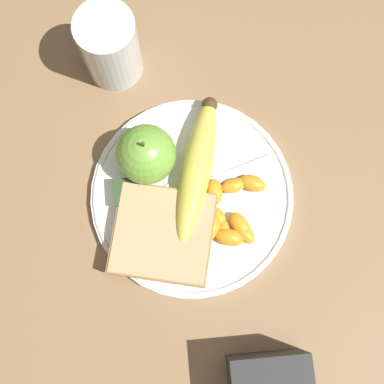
% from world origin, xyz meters
% --- Properties ---
extents(ground_plane, '(3.00, 3.00, 0.00)m').
position_xyz_m(ground_plane, '(0.00, 0.00, 0.00)').
color(ground_plane, olive).
extents(plate, '(0.25, 0.25, 0.01)m').
position_xyz_m(plate, '(0.00, 0.00, 0.01)').
color(plate, white).
rests_on(plate, ground_plane).
extents(juice_glass, '(0.07, 0.07, 0.11)m').
position_xyz_m(juice_glass, '(0.08, -0.19, 0.05)').
color(juice_glass, silver).
rests_on(juice_glass, ground_plane).
extents(apple, '(0.07, 0.07, 0.08)m').
position_xyz_m(apple, '(0.05, -0.05, 0.05)').
color(apple, '#72B23D').
rests_on(apple, plate).
extents(banana, '(0.09, 0.19, 0.04)m').
position_xyz_m(banana, '(-0.01, -0.03, 0.03)').
color(banana, '#E0CC4C').
rests_on(banana, plate).
extents(bread_slice, '(0.14, 0.14, 0.02)m').
position_xyz_m(bread_slice, '(0.04, 0.05, 0.02)').
color(bread_slice, olive).
rests_on(bread_slice, plate).
extents(fork, '(0.17, 0.07, 0.00)m').
position_xyz_m(fork, '(-0.01, -0.01, 0.01)').
color(fork, silver).
rests_on(fork, plate).
extents(jam_packet, '(0.04, 0.03, 0.02)m').
position_xyz_m(jam_packet, '(0.07, -0.01, 0.02)').
color(jam_packet, silver).
rests_on(jam_packet, plate).
extents(orange_segment_0, '(0.03, 0.04, 0.02)m').
position_xyz_m(orange_segment_0, '(-0.06, 0.05, 0.02)').
color(orange_segment_0, orange).
rests_on(orange_segment_0, plate).
extents(orange_segment_1, '(0.03, 0.02, 0.02)m').
position_xyz_m(orange_segment_1, '(-0.05, -0.01, 0.02)').
color(orange_segment_1, orange).
rests_on(orange_segment_1, plate).
extents(orange_segment_2, '(0.02, 0.03, 0.01)m').
position_xyz_m(orange_segment_2, '(-0.03, 0.03, 0.02)').
color(orange_segment_2, orange).
rests_on(orange_segment_2, plate).
extents(orange_segment_3, '(0.03, 0.04, 0.02)m').
position_xyz_m(orange_segment_3, '(-0.05, 0.04, 0.02)').
color(orange_segment_3, orange).
rests_on(orange_segment_3, plate).
extents(orange_segment_4, '(0.04, 0.03, 0.02)m').
position_xyz_m(orange_segment_4, '(-0.04, 0.06, 0.02)').
color(orange_segment_4, orange).
rests_on(orange_segment_4, plate).
extents(orange_segment_5, '(0.04, 0.03, 0.02)m').
position_xyz_m(orange_segment_5, '(-0.08, -0.01, 0.02)').
color(orange_segment_5, orange).
rests_on(orange_segment_5, plate).
extents(orange_segment_6, '(0.02, 0.03, 0.02)m').
position_xyz_m(orange_segment_6, '(-0.03, -0.00, 0.02)').
color(orange_segment_6, orange).
rests_on(orange_segment_6, plate).
extents(orange_segment_7, '(0.02, 0.03, 0.01)m').
position_xyz_m(orange_segment_7, '(-0.03, 0.05, 0.02)').
color(orange_segment_7, orange).
rests_on(orange_segment_7, plate).
extents(orange_segment_8, '(0.04, 0.04, 0.02)m').
position_xyz_m(orange_segment_8, '(-0.02, 0.05, 0.02)').
color(orange_segment_8, orange).
rests_on(orange_segment_8, plate).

